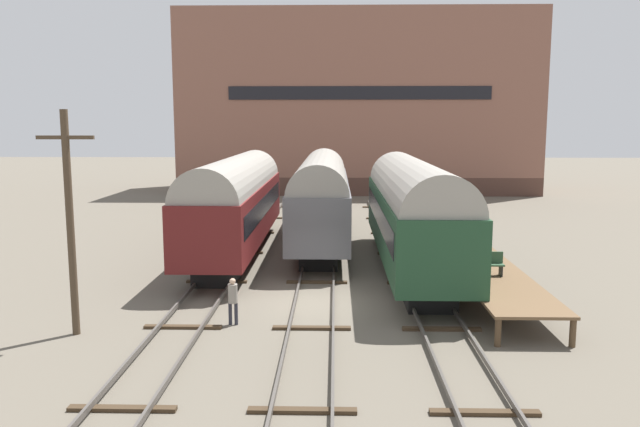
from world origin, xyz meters
name	(u,v)px	position (x,y,z in m)	size (l,w,h in m)	color
ground_plane	(315,303)	(0.00, 0.00, 0.00)	(200.00, 200.00, 0.00)	#60594C
track_left	(202,299)	(-4.30, 0.00, 0.14)	(2.60, 60.00, 0.26)	#4C4742
track_middle	(315,300)	(0.00, 0.00, 0.14)	(2.60, 60.00, 0.26)	#4C4742
track_right	(428,301)	(4.30, 0.00, 0.14)	(2.60, 60.00, 0.26)	#4C4742
train_car_grey	(321,193)	(0.00, 11.98, 2.86)	(2.98, 17.58, 5.04)	black
train_car_maroon	(236,200)	(-4.30, 8.55, 2.88)	(3.04, 16.41, 5.09)	black
train_car_green	(413,209)	(4.30, 5.26, 2.90)	(3.14, 16.53, 5.15)	black
station_platform	(492,275)	(6.91, 0.95, 0.90)	(2.57, 11.07, 0.98)	brown
bench	(485,263)	(6.54, 0.63, 1.47)	(1.40, 0.40, 0.91)	#2D4C33
person_worker	(233,297)	(-2.68, -2.57, 0.97)	(0.32, 0.32, 1.62)	#282833
utility_pole	(70,219)	(-7.63, -3.63, 3.77)	(1.80, 0.24, 7.22)	#473828
warehouse_building	(357,104)	(2.96, 40.55, 8.61)	(34.19, 11.43, 17.23)	#4F342A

